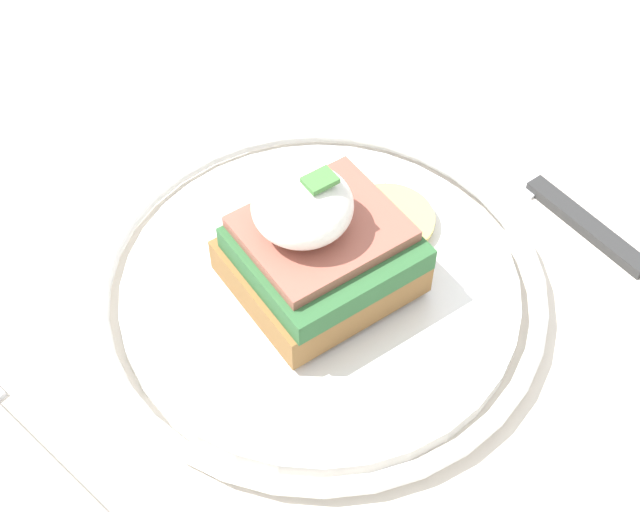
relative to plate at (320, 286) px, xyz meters
The scene contains 5 objects.
dining_table 0.13m from the plate, 98.25° to the right, with size 1.07×0.86×0.77m.
plate is the anchor object (origin of this frame).
sandwich 0.04m from the plate, 32.90° to the left, with size 0.13×0.09×0.08m.
fork 0.18m from the plate, behind, with size 0.05×0.15×0.00m.
knife 0.16m from the plate, ahead, with size 0.02×0.19×0.01m.
Camera 1 is at (-0.17, -0.20, 1.18)m, focal length 50.00 mm.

